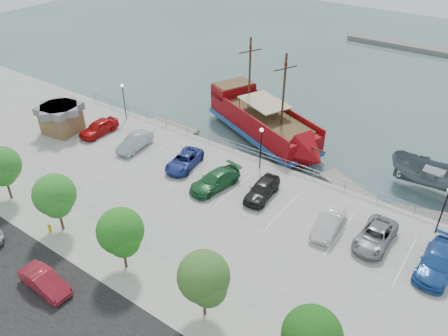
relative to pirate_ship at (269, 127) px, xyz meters
The scene contains 27 objects.
ground 13.29m from the pirate_ship, 78.03° to the right, with size 160.00×160.00×0.00m, color #374E50.
street 29.01m from the pirate_ship, 84.60° to the right, with size 100.00×8.00×0.04m, color black.
sidewalk 23.05m from the pirate_ship, 83.20° to the right, with size 100.00×4.00×0.05m, color #A29F8E.
seawall_railing 5.77m from the pirate_ship, 61.73° to the right, with size 50.00×0.06×1.00m.
pirate_ship is the anchor object (origin of this frame).
patrol_boat 16.74m from the pirate_ship, ahead, with size 2.91×7.72×2.99m, color slate.
dock_west 11.43m from the pirate_ship, 161.04° to the right, with size 6.47×1.85×0.37m, color gray.
dock_mid 11.69m from the pirate_ship, 18.51° to the right, with size 6.82×1.95×0.39m, color gray.
dock_east 18.63m from the pirate_ship, 11.42° to the right, with size 7.25×2.07×0.41m, color slate.
shed 22.47m from the pirate_ship, 146.23° to the right, with size 4.30×4.30×3.10m.
street_sedan 27.38m from the pirate_ship, 92.57° to the right, with size 1.43×4.10×1.35m, color maroon.
fire_hydrant 24.38m from the pirate_ship, 103.78° to the right, with size 0.26×0.26×0.76m.
lamp_post_left 16.68m from the pirate_ship, 157.35° to the right, with size 0.36×0.36×4.28m.
lamp_post_mid 7.25m from the pirate_ship, 66.83° to the right, with size 0.36×0.36×4.28m.
lamp_post_right 19.89m from the pirate_ship, 18.79° to the right, with size 0.36×0.36×4.28m.
tree_b 26.07m from the pirate_ship, 117.85° to the right, with size 3.30×3.20×5.00m.
tree_c 23.64m from the pirate_ship, 102.59° to the right, with size 3.30×3.20×5.00m.
tree_d 23.15m from the pirate_ship, 85.33° to the right, with size 3.30×3.20×5.00m.
tree_e 24.73m from the pirate_ship, 68.86° to the right, with size 3.30×3.20×5.00m.
parked_car_a 18.38m from the pirate_ship, 144.81° to the right, with size 1.84×4.58×1.56m, color #B81111.
parked_car_b 14.29m from the pirate_ship, 132.30° to the right, with size 1.55×4.44×1.46m, color #939BA5.
parked_car_c 10.86m from the pirate_ship, 107.64° to the right, with size 2.20×4.77×1.33m, color navy.
parked_car_d 11.44m from the pirate_ship, 84.40° to the right, with size 2.08×5.12×1.49m, color #225D30.
parked_car_e 11.45m from the pirate_ship, 62.73° to the right, with size 1.81×4.49×1.53m, color black.
parked_car_f 15.88m from the pirate_ship, 42.64° to the right, with size 1.62×4.66×1.54m, color silver.
parked_car_g 18.36m from the pirate_ship, 34.11° to the right, with size 2.25×4.87×1.35m, color gray.
parked_car_h 22.31m from the pirate_ship, 28.11° to the right, with size 2.17×5.33×1.55m, color #214C99.
Camera 1 is at (17.39, -24.03, 22.80)m, focal length 35.00 mm.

